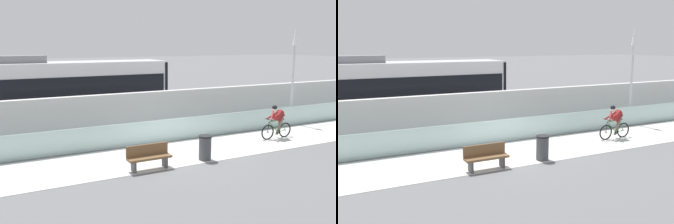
% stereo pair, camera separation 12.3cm
% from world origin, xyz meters
% --- Properties ---
extents(ground_plane, '(200.00, 200.00, 0.00)m').
position_xyz_m(ground_plane, '(0.00, 0.00, 0.00)').
color(ground_plane, slate).
extents(bike_path_deck, '(32.00, 3.20, 0.01)m').
position_xyz_m(bike_path_deck, '(0.00, 0.00, 0.01)').
color(bike_path_deck, silver).
rests_on(bike_path_deck, ground).
extents(glass_parapet, '(32.00, 0.05, 1.02)m').
position_xyz_m(glass_parapet, '(0.00, 1.85, 0.51)').
color(glass_parapet, silver).
rests_on(glass_parapet, ground).
extents(concrete_barrier_wall, '(32.00, 0.36, 2.07)m').
position_xyz_m(concrete_barrier_wall, '(0.00, 3.65, 1.04)').
color(concrete_barrier_wall, silver).
rests_on(concrete_barrier_wall, ground).
extents(tram_rail_near, '(32.00, 0.08, 0.01)m').
position_xyz_m(tram_rail_near, '(0.00, 6.13, 0.00)').
color(tram_rail_near, '#595654').
rests_on(tram_rail_near, ground).
extents(tram_rail_far, '(32.00, 0.08, 0.01)m').
position_xyz_m(tram_rail_far, '(0.00, 7.57, 0.00)').
color(tram_rail_far, '#595654').
rests_on(tram_rail_far, ground).
extents(tram, '(11.06, 2.54, 3.81)m').
position_xyz_m(tram, '(-3.29, 6.85, 1.89)').
color(tram, silver).
rests_on(tram, ground).
extents(cyclist_on_bike, '(1.77, 0.58, 1.61)m').
position_xyz_m(cyclist_on_bike, '(5.18, 0.00, 0.78)').
color(cyclist_on_bike, black).
rests_on(cyclist_on_bike, ground).
extents(lamp_post_antenna, '(0.28, 0.28, 5.20)m').
position_xyz_m(lamp_post_antenna, '(8.18, 2.15, 3.29)').
color(lamp_post_antenna, gray).
rests_on(lamp_post_antenna, ground).
extents(trash_bin, '(0.51, 0.51, 0.96)m').
position_xyz_m(trash_bin, '(0.46, -1.25, 0.48)').
color(trash_bin, '#47474C').
rests_on(trash_bin, ground).
extents(bench, '(1.60, 0.45, 0.89)m').
position_xyz_m(bench, '(-1.90, -1.29, 0.48)').
color(bench, brown).
rests_on(bench, ground).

